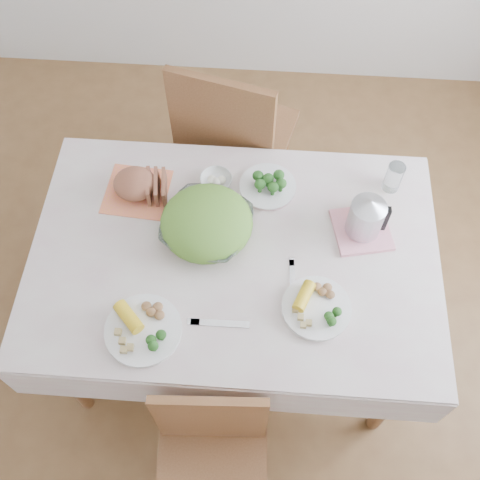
# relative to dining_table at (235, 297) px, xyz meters

# --- Properties ---
(floor) EXTENTS (3.60, 3.60, 0.00)m
(floor) POSITION_rel_dining_table_xyz_m (0.00, 0.00, -0.38)
(floor) COLOR brown
(floor) RESTS_ON ground
(dining_table) EXTENTS (1.40, 0.90, 0.75)m
(dining_table) POSITION_rel_dining_table_xyz_m (0.00, 0.00, 0.00)
(dining_table) COLOR brown
(dining_table) RESTS_ON floor
(tablecloth) EXTENTS (1.50, 1.00, 0.01)m
(tablecloth) POSITION_rel_dining_table_xyz_m (0.00, 0.00, 0.38)
(tablecloth) COLOR beige
(tablecloth) RESTS_ON dining_table
(chair_far) EXTENTS (0.58, 0.58, 1.05)m
(chair_far) POSITION_rel_dining_table_xyz_m (-0.04, 0.78, 0.09)
(chair_far) COLOR brown
(chair_far) RESTS_ON floor
(salad_bowl) EXTENTS (0.40, 0.40, 0.08)m
(salad_bowl) POSITION_rel_dining_table_xyz_m (-0.11, 0.08, 0.43)
(salad_bowl) COLOR white
(salad_bowl) RESTS_ON tablecloth
(dinner_plate_left) EXTENTS (0.34, 0.34, 0.02)m
(dinner_plate_left) POSITION_rel_dining_table_xyz_m (-0.28, -0.33, 0.40)
(dinner_plate_left) COLOR white
(dinner_plate_left) RESTS_ON tablecloth
(dinner_plate_right) EXTENTS (0.34, 0.34, 0.02)m
(dinner_plate_right) POSITION_rel_dining_table_xyz_m (0.30, -0.21, 0.40)
(dinner_plate_right) COLOR white
(dinner_plate_right) RESTS_ON tablecloth
(broccoli_plate) EXTENTS (0.23, 0.23, 0.02)m
(broccoli_plate) POSITION_rel_dining_table_xyz_m (0.11, 0.30, 0.40)
(broccoli_plate) COLOR beige
(broccoli_plate) RESTS_ON tablecloth
(napkin) EXTENTS (0.26, 0.26, 0.00)m
(napkin) POSITION_rel_dining_table_xyz_m (-0.40, 0.25, 0.39)
(napkin) COLOR #F78054
(napkin) RESTS_ON tablecloth
(bread_loaf) EXTENTS (0.21, 0.20, 0.10)m
(bread_loaf) POSITION_rel_dining_table_xyz_m (-0.40, 0.25, 0.45)
(bread_loaf) COLOR brown
(bread_loaf) RESTS_ON napkin
(fruit_bowl) EXTENTS (0.16, 0.16, 0.04)m
(fruit_bowl) POSITION_rel_dining_table_xyz_m (-0.09, 0.31, 0.41)
(fruit_bowl) COLOR white
(fruit_bowl) RESTS_ON tablecloth
(yellow_mug) EXTENTS (0.11, 0.11, 0.08)m
(yellow_mug) POSITION_rel_dining_table_xyz_m (0.48, 0.21, 0.43)
(yellow_mug) COLOR yellow
(yellow_mug) RESTS_ON tablecloth
(glass_tumbler) EXTENTS (0.08, 0.08, 0.13)m
(glass_tumbler) POSITION_rel_dining_table_xyz_m (0.59, 0.34, 0.45)
(glass_tumbler) COLOR white
(glass_tumbler) RESTS_ON tablecloth
(pink_tray) EXTENTS (0.24, 0.24, 0.02)m
(pink_tray) POSITION_rel_dining_table_xyz_m (0.47, 0.13, 0.40)
(pink_tray) COLOR pink
(pink_tray) RESTS_ON tablecloth
(electric_kettle) EXTENTS (0.16, 0.16, 0.18)m
(electric_kettle) POSITION_rel_dining_table_xyz_m (0.47, 0.13, 0.51)
(electric_kettle) COLOR #B2B5BA
(electric_kettle) RESTS_ON pink_tray
(fork_right) EXTENTS (0.03, 0.16, 0.00)m
(fork_right) POSITION_rel_dining_table_xyz_m (0.22, -0.10, 0.39)
(fork_right) COLOR silver
(fork_right) RESTS_ON tablecloth
(knife) EXTENTS (0.20, 0.03, 0.00)m
(knife) POSITION_rel_dining_table_xyz_m (-0.03, -0.28, 0.39)
(knife) COLOR silver
(knife) RESTS_ON tablecloth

